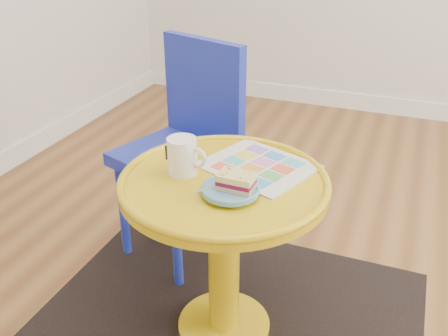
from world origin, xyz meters
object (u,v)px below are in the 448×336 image
(plate, at_px, (230,190))
(chair, at_px, (187,138))
(mug, at_px, (183,155))
(side_table, at_px, (224,227))
(newspaper, at_px, (258,166))

(plate, bearing_deg, chair, 127.23)
(mug, bearing_deg, side_table, 6.31)
(side_table, distance_m, chair, 0.52)
(side_table, distance_m, plate, 0.20)
(newspaper, xyz_separation_m, plate, (-0.02, -0.19, 0.01))
(mug, xyz_separation_m, plate, (0.18, -0.07, -0.04))
(side_table, bearing_deg, plate, -56.99)
(newspaper, relative_size, mug, 2.49)
(chair, distance_m, mug, 0.48)
(chair, xyz_separation_m, plate, (0.37, -0.48, 0.10))
(side_table, bearing_deg, newspaper, 60.61)
(side_table, xyz_separation_m, chair, (-0.32, 0.41, 0.08))
(chair, distance_m, plate, 0.62)
(newspaper, distance_m, mug, 0.24)
(mug, relative_size, plate, 0.77)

